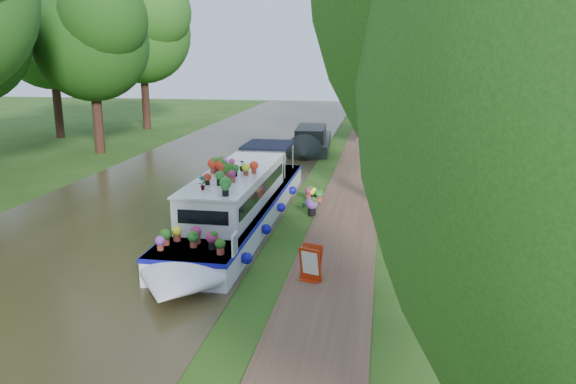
% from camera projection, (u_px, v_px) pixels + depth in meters
% --- Properties ---
extents(ground, '(100.00, 100.00, 0.00)m').
position_uv_depth(ground, '(296.00, 250.00, 16.41)').
color(ground, '#224511').
rests_on(ground, ground).
extents(canal_water, '(10.00, 100.00, 0.02)m').
position_uv_depth(canal_water, '(105.00, 238.00, 17.39)').
color(canal_water, '#2E2914').
rests_on(canal_water, ground).
extents(towpath, '(2.20, 100.00, 0.03)m').
position_uv_depth(towpath, '(337.00, 252.00, 16.21)').
color(towpath, brown).
rests_on(towpath, ground).
extents(plant_boat, '(2.29, 13.52, 2.28)m').
position_uv_depth(plant_boat, '(237.00, 203.00, 18.28)').
color(plant_boat, silver).
rests_on(plant_boat, canal_water).
extents(tree_near_overhang, '(5.52, 5.28, 8.99)m').
position_uv_depth(tree_near_overhang, '(435.00, 19.00, 17.10)').
color(tree_near_overhang, black).
rests_on(tree_near_overhang, ground).
extents(tree_near_mid, '(6.90, 6.60, 9.40)m').
position_uv_depth(tree_near_mid, '(430.00, 35.00, 28.52)').
color(tree_near_mid, black).
rests_on(tree_near_mid, ground).
extents(tree_near_far, '(7.59, 7.26, 10.30)m').
position_uv_depth(tree_near_far, '(411.00, 30.00, 38.97)').
color(tree_near_far, black).
rests_on(tree_near_far, ground).
extents(tree_far_c, '(7.13, 6.82, 9.59)m').
position_uv_depth(tree_far_c, '(91.00, 34.00, 30.48)').
color(tree_far_c, black).
rests_on(tree_far_c, ground).
extents(tree_far_d, '(8.05, 7.70, 10.85)m').
position_uv_depth(tree_far_d, '(141.00, 26.00, 40.09)').
color(tree_far_d, black).
rests_on(tree_far_d, ground).
extents(tree_far_h, '(7.82, 7.48, 10.49)m').
position_uv_depth(tree_far_h, '(50.00, 27.00, 36.02)').
color(tree_far_h, black).
rests_on(tree_far_h, ground).
extents(second_boat, '(2.42, 7.26, 1.38)m').
position_uv_depth(second_boat, '(311.00, 141.00, 32.61)').
color(second_boat, black).
rests_on(second_boat, canal_water).
extents(sandwich_board, '(0.60, 0.61, 0.90)m').
position_uv_depth(sandwich_board, '(311.00, 265.00, 14.08)').
color(sandwich_board, '#A82A0C').
rests_on(sandwich_board, towpath).
extents(pedestrian_pink, '(0.66, 0.44, 1.82)m').
position_uv_depth(pedestrian_pink, '(360.00, 128.00, 35.47)').
color(pedestrian_pink, '#C7529A').
rests_on(pedestrian_pink, towpath).
extents(pedestrian_dark, '(0.92, 0.73, 1.84)m').
position_uv_depth(pedestrian_dark, '(377.00, 122.00, 38.12)').
color(pedestrian_dark, black).
rests_on(pedestrian_dark, towpath).
extents(verge_plant, '(0.37, 0.34, 0.37)m').
position_uv_depth(verge_plant, '(306.00, 202.00, 20.91)').
color(verge_plant, '#1E6624').
rests_on(verge_plant, ground).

